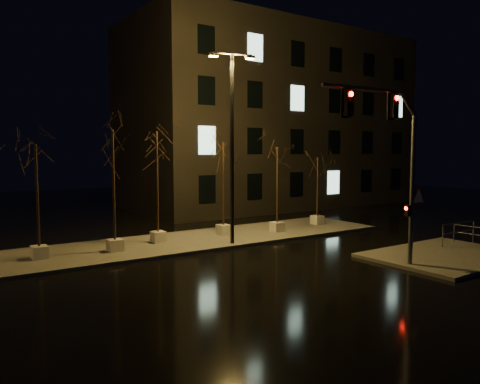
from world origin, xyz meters
TOP-DOWN VIEW (x-y plane):
  - ground at (0.00, 0.00)m, footprint 90.00×90.00m
  - median at (0.00, 6.00)m, footprint 22.00×5.00m
  - sidewalk_corner at (7.50, -3.50)m, footprint 7.00×5.00m
  - building at (14.00, 18.00)m, footprint 25.00×12.00m
  - tree_0 at (-7.93, 5.91)m, footprint 1.80×1.80m
  - tree_1 at (-4.71, 5.53)m, footprint 1.80×1.80m
  - tree_2 at (-2.17, 6.37)m, footprint 1.80×1.80m
  - tree_3 at (1.76, 6.35)m, footprint 1.80×1.80m
  - tree_4 at (4.82, 5.40)m, footprint 1.80×1.80m
  - tree_5 at (8.63, 6.10)m, footprint 1.80×1.80m
  - traffic_signal_mast at (3.37, -3.67)m, footprint 5.73×0.40m
  - streetlight_main at (0.80, 4.01)m, footprint 2.33×0.84m
  - guard_rail_a at (9.98, -2.56)m, footprint 2.56×0.17m
  - guard_rail_b at (10.50, -2.99)m, footprint 0.23×1.91m

SIDE VIEW (x-z plane):
  - ground at x=0.00m, z-range 0.00..0.00m
  - median at x=0.00m, z-range 0.00..0.15m
  - sidewalk_corner at x=7.50m, z-range 0.00..0.15m
  - guard_rail_b at x=10.50m, z-range 0.28..1.19m
  - guard_rail_a at x=9.98m, z-range 0.32..1.42m
  - tree_5 at x=8.63m, z-range 1.27..5.61m
  - tree_4 at x=4.82m, z-range 1.44..6.42m
  - tree_0 at x=-7.93m, z-range 1.46..6.53m
  - tree_3 at x=1.76m, z-range 1.51..6.78m
  - tree_1 at x=-4.71m, z-range 1.64..7.41m
  - tree_2 at x=-2.17m, z-range 1.64..7.42m
  - traffic_signal_mast at x=3.37m, z-range 1.25..8.24m
  - streetlight_main at x=0.80m, z-range 0.87..10.28m
  - building at x=14.00m, z-range 0.00..15.00m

